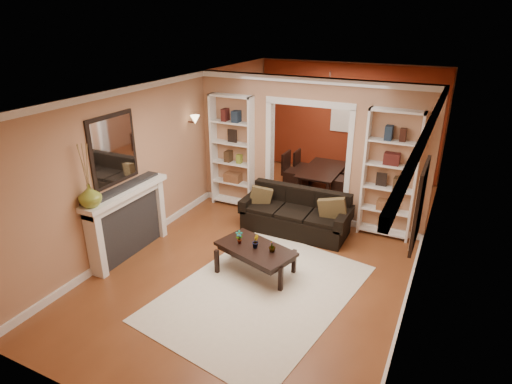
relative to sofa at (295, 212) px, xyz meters
The scene contains 30 objects.
floor 0.60m from the sofa, 97.97° to the right, with size 8.00×8.00×0.00m, color brown.
ceiling 2.36m from the sofa, 97.97° to the right, with size 8.00×8.00×0.00m, color white.
wall_back 3.68m from the sofa, 91.02° to the left, with size 8.00×8.00×0.00m, color tan.
wall_front 4.55m from the sofa, 90.81° to the right, with size 8.00×8.00×0.00m, color tan.
wall_left 2.55m from the sofa, 168.99° to the right, with size 8.00×8.00×0.00m, color tan.
wall_right 2.43m from the sofa, 11.63° to the right, with size 8.00×8.00×0.00m, color tan.
partition_wall 1.22m from the sofa, 94.80° to the left, with size 4.50×0.15×2.70m, color tan.
red_back_panel 3.64m from the sofa, 91.03° to the left, with size 4.44×0.04×2.64m, color maroon.
dining_window 3.67m from the sofa, 91.04° to the left, with size 0.78×0.03×0.98m, color #8CA5CC.
area_rug 2.04m from the sofa, 82.78° to the right, with size 2.25×3.16×0.01m, color silver.
sofa is the anchor object (origin of this frame).
pillow_left 0.72m from the sofa, behind, with size 0.40×0.11×0.40m, color brown.
pillow_right 0.73m from the sofa, ahead, with size 0.47×0.13×0.47m, color brown.
coffee_table 1.57m from the sofa, 91.76° to the right, with size 1.19×0.64×0.45m, color black.
plant_left 1.61m from the sofa, 101.75° to the right, with size 0.11×0.08×0.22m, color #336626.
plant_center 1.57m from the sofa, 91.76° to the right, with size 0.12×0.09×0.21m, color #336626.
plant_right 1.59m from the sofa, 81.66° to the right, with size 0.10×0.10×0.18m, color #336626.
bookshelf_left 1.88m from the sofa, 160.22° to the left, with size 0.90×0.30×2.30m, color white.
bookshelf_right 1.77m from the sofa, 21.31° to the left, with size 0.90×0.30×2.30m, color white.
fireplace 2.91m from the sofa, 137.83° to the right, with size 0.32×1.70×1.16m, color white.
vase 3.54m from the sofa, 129.09° to the right, with size 0.33×0.33×0.34m, color olive.
mirror 3.33m from the sofa, 139.62° to the right, with size 0.03×0.95×1.10m, color silver.
wall_sconce 2.65m from the sofa, behind, with size 0.18×0.18×0.22m, color #FFE0A5.
framed_art 2.84m from the sofa, 34.03° to the right, with size 0.04×0.85×1.05m, color black.
dining_table 2.13m from the sofa, 93.89° to the left, with size 0.83×1.49×0.52m, color black.
dining_chair_nw 1.95m from the sofa, 110.89° to the left, with size 0.45×0.45×0.92m, color black.
dining_chair_ne 1.86m from the sofa, 77.42° to the left, with size 0.44×0.44×0.90m, color black.
dining_chair_sw 2.52m from the sofa, 106.01° to the left, with size 0.39×0.39×0.79m, color black.
dining_chair_se 2.45m from the sofa, 80.47° to the left, with size 0.43×0.43×0.88m, color black.
chandelier 2.78m from the sofa, 91.60° to the left, with size 0.50×0.50×0.30m, color #3A211A.
Camera 1 is at (2.51, -6.20, 3.73)m, focal length 30.00 mm.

